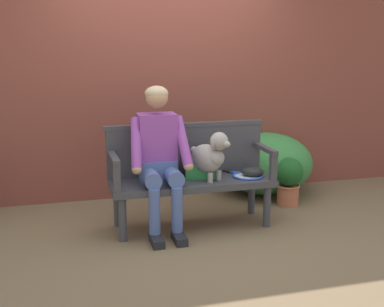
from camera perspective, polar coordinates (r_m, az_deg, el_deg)
ground_plane at (r=4.71m, az=-0.00°, el=-8.38°), size 40.00×40.00×0.00m
brick_garden_fence at (r=5.60m, az=-3.32°, el=7.61°), size 8.00×0.30×2.41m
hedge_bush_far_left at (r=5.70m, az=8.47°, el=-1.13°), size 1.09×0.99×0.70m
garden_bench at (r=4.58m, az=-0.00°, el=-3.82°), size 1.51×0.50×0.45m
bench_backrest at (r=4.71m, az=-0.71°, el=0.61°), size 1.55×0.06×0.50m
bench_armrest_left_end at (r=4.30m, az=-8.93°, el=-1.42°), size 0.06×0.50×0.28m
bench_armrest_right_end at (r=4.67m, az=8.79°, el=-0.30°), size 0.06×0.50×0.28m
person_seated at (r=4.42m, az=-3.84°, el=0.01°), size 0.56×0.65×1.32m
dog_on_bench at (r=4.51m, az=2.07°, el=-0.25°), size 0.36×0.44×0.46m
tennis_racket at (r=4.71m, az=6.18°, el=-2.53°), size 0.45×0.55×0.03m
baseball_glove at (r=4.71m, az=7.01°, el=-2.10°), size 0.28×0.26×0.09m
sports_bag at (r=4.65m, az=0.94°, el=-1.90°), size 0.32×0.26×0.14m
potted_plant at (r=5.32m, az=11.11°, el=-2.89°), size 0.30×0.30×0.52m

